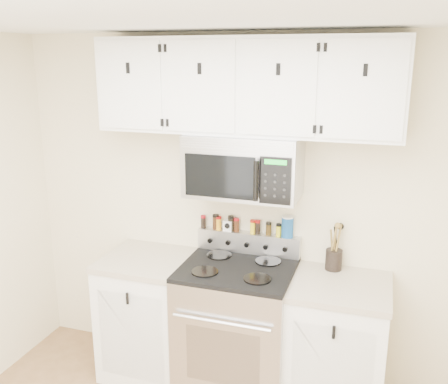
# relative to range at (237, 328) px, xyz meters

# --- Properties ---
(back_wall) EXTENTS (3.50, 0.01, 2.50)m
(back_wall) POSITION_rel_range_xyz_m (0.00, 0.32, 0.76)
(back_wall) COLOR beige
(back_wall) RESTS_ON floor
(ceiling) EXTENTS (3.50, 3.50, 0.01)m
(ceiling) POSITION_rel_range_xyz_m (0.00, -1.43, 2.01)
(ceiling) COLOR white
(ceiling) RESTS_ON back_wall
(range) EXTENTS (0.76, 0.65, 1.10)m
(range) POSITION_rel_range_xyz_m (0.00, 0.00, 0.00)
(range) COLOR #B7B7BA
(range) RESTS_ON floor
(base_cabinet_left) EXTENTS (0.64, 0.62, 0.92)m
(base_cabinet_left) POSITION_rel_range_xyz_m (-0.69, 0.02, -0.03)
(base_cabinet_left) COLOR white
(base_cabinet_left) RESTS_ON floor
(base_cabinet_right) EXTENTS (0.64, 0.62, 0.92)m
(base_cabinet_right) POSITION_rel_range_xyz_m (0.69, 0.02, -0.03)
(base_cabinet_right) COLOR white
(base_cabinet_right) RESTS_ON floor
(microwave) EXTENTS (0.76, 0.44, 0.42)m
(microwave) POSITION_rel_range_xyz_m (0.00, 0.13, 1.14)
(microwave) COLOR #9E9EA3
(microwave) RESTS_ON back_wall
(upper_cabinets) EXTENTS (2.00, 0.35, 0.62)m
(upper_cabinets) POSITION_rel_range_xyz_m (-0.00, 0.15, 1.66)
(upper_cabinets) COLOR white
(upper_cabinets) RESTS_ON back_wall
(utensil_crock) EXTENTS (0.11, 0.11, 0.33)m
(utensil_crock) POSITION_rel_range_xyz_m (0.62, 0.23, 0.52)
(utensil_crock) COLOR black
(utensil_crock) RESTS_ON base_cabinet_right
(kitchen_timer) EXTENTS (0.07, 0.06, 0.08)m
(kitchen_timer) POSITION_rel_range_xyz_m (-0.15, 0.28, 0.65)
(kitchen_timer) COLOR white
(kitchen_timer) RESTS_ON range
(salt_canister) EXTENTS (0.08, 0.08, 0.15)m
(salt_canister) POSITION_rel_range_xyz_m (0.28, 0.28, 0.69)
(salt_canister) COLOR #154E94
(salt_canister) RESTS_ON range
(spice_jar_0) EXTENTS (0.04, 0.04, 0.10)m
(spice_jar_0) POSITION_rel_range_xyz_m (-0.35, 0.28, 0.66)
(spice_jar_0) COLOR black
(spice_jar_0) RESTS_ON range
(spice_jar_1) EXTENTS (0.05, 0.05, 0.11)m
(spice_jar_1) POSITION_rel_range_xyz_m (-0.25, 0.28, 0.67)
(spice_jar_1) COLOR #391F0D
(spice_jar_1) RESTS_ON range
(spice_jar_2) EXTENTS (0.04, 0.04, 0.10)m
(spice_jar_2) POSITION_rel_range_xyz_m (-0.23, 0.28, 0.66)
(spice_jar_2) COLOR gold
(spice_jar_2) RESTS_ON range
(spice_jar_3) EXTENTS (0.04, 0.04, 0.11)m
(spice_jar_3) POSITION_rel_range_xyz_m (-0.14, 0.28, 0.67)
(spice_jar_3) COLOR black
(spice_jar_3) RESTS_ON range
(spice_jar_4) EXTENTS (0.04, 0.04, 0.10)m
(spice_jar_4) POSITION_rel_range_xyz_m (-0.09, 0.28, 0.66)
(spice_jar_4) COLOR #452210
(spice_jar_4) RESTS_ON range
(spice_jar_5) EXTENTS (0.04, 0.04, 0.10)m
(spice_jar_5) POSITION_rel_range_xyz_m (0.03, 0.28, 0.66)
(spice_jar_5) COLOR yellow
(spice_jar_5) RESTS_ON range
(spice_jar_6) EXTENTS (0.04, 0.04, 0.10)m
(spice_jar_6) POSITION_rel_range_xyz_m (0.07, 0.28, 0.66)
(spice_jar_6) COLOR black
(spice_jar_6) RESTS_ON range
(spice_jar_7) EXTENTS (0.04, 0.04, 0.09)m
(spice_jar_7) POSITION_rel_range_xyz_m (0.15, 0.28, 0.66)
(spice_jar_7) COLOR #3F2D0F
(spice_jar_7) RESTS_ON range
(spice_jar_8) EXTENTS (0.04, 0.04, 0.09)m
(spice_jar_8) POSITION_rel_range_xyz_m (0.22, 0.28, 0.66)
(spice_jar_8) COLOR yellow
(spice_jar_8) RESTS_ON range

